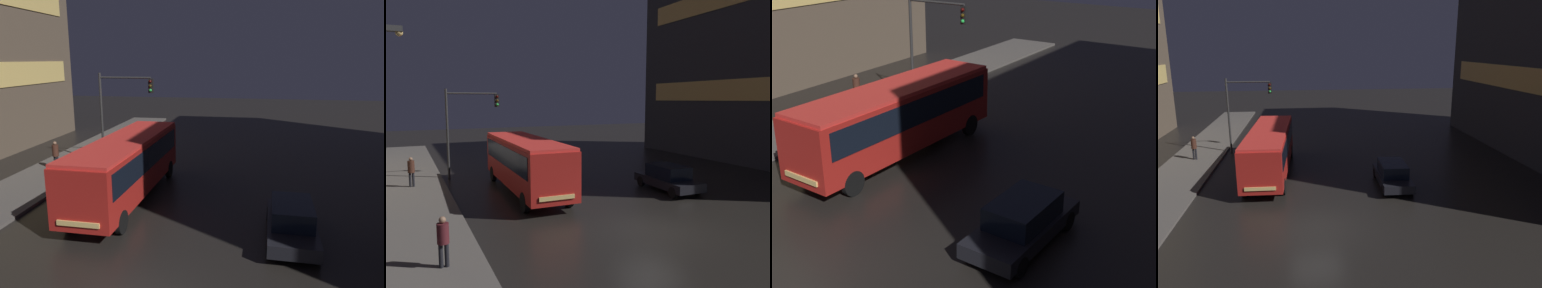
{
  "view_description": "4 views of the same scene",
  "coord_description": "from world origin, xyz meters",
  "views": [
    {
      "loc": [
        3.48,
        -9.09,
        7.07
      ],
      "look_at": [
        0.08,
        10.86,
        2.46
      ],
      "focal_mm": 35.0,
      "sensor_mm": 36.0,
      "label": 1
    },
    {
      "loc": [
        -9.35,
        -12.56,
        5.48
      ],
      "look_at": [
        1.25,
        9.87,
        2.53
      ],
      "focal_mm": 35.0,
      "sensor_mm": 36.0,
      "label": 2
    },
    {
      "loc": [
        11.69,
        -8.2,
        9.52
      ],
      "look_at": [
        0.8,
        8.2,
        1.44
      ],
      "focal_mm": 50.0,
      "sensor_mm": 36.0,
      "label": 3
    },
    {
      "loc": [
        -0.39,
        -16.93,
        8.7
      ],
      "look_at": [
        2.75,
        8.6,
        1.95
      ],
      "focal_mm": 35.0,
      "sensor_mm": 36.0,
      "label": 4
    }
  ],
  "objects": [
    {
      "name": "ground_plane",
      "position": [
        0.0,
        0.0,
        0.0
      ],
      "size": [
        120.0,
        120.0,
        0.0
      ],
      "primitive_type": "plane",
      "color": "black"
    },
    {
      "name": "sidewalk_left",
      "position": [
        -9.0,
        10.0,
        0.07
      ],
      "size": [
        4.0,
        48.0,
        0.15
      ],
      "color": "#56514C",
      "rests_on": "ground"
    },
    {
      "name": "bus_near",
      "position": [
        -2.86,
        8.46,
        1.97
      ],
      "size": [
        2.82,
        10.71,
        3.19
      ],
      "rotation": [
        0.0,
        0.0,
        3.11
      ],
      "color": "#AD1E19",
      "rests_on": "ground"
    },
    {
      "name": "car_taxi",
      "position": [
        5.06,
        5.18,
        0.79
      ],
      "size": [
        2.02,
        4.67,
        1.55
      ],
      "rotation": [
        0.0,
        0.0,
        3.11
      ],
      "color": "black",
      "rests_on": "ground"
    },
    {
      "name": "pedestrian_near",
      "position": [
        -8.96,
        12.18,
        1.25
      ],
      "size": [
        0.47,
        0.47,
        1.83
      ],
      "rotation": [
        0.0,
        0.0,
        1.36
      ],
      "color": "black",
      "rests_on": "sidewalk_left"
    },
    {
      "name": "pedestrian_mid",
      "position": [
        -8.34,
        -0.41,
        1.14
      ],
      "size": [
        0.48,
        0.48,
        1.67
      ],
      "rotation": [
        0.0,
        0.0,
        1.2
      ],
      "color": "black",
      "rests_on": "sidewalk_left"
    },
    {
      "name": "traffic_light_main",
      "position": [
        -5.3,
        14.13,
        4.23
      ],
      "size": [
        3.66,
        0.35,
        6.2
      ],
      "color": "#2D2D2D",
      "rests_on": "ground"
    }
  ]
}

